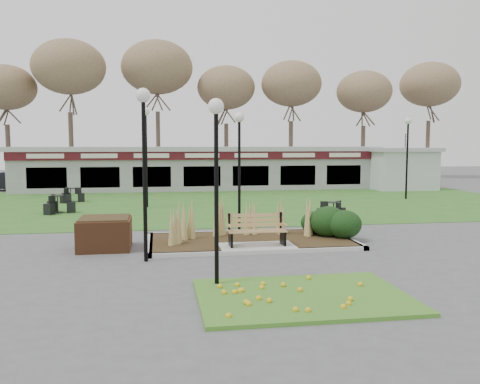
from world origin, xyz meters
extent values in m
plane|color=#515154|center=(0.00, 0.00, 0.00)|extent=(100.00, 100.00, 0.00)
cube|color=#2D601E|center=(0.00, 12.00, 0.01)|extent=(34.00, 16.00, 0.02)
cube|color=#337020|center=(0.00, -4.60, 0.04)|extent=(4.20, 3.00, 0.08)
cube|color=#2F2413|center=(0.00, 1.20, 0.06)|extent=(6.22, 3.22, 0.12)
cube|color=#B7B7B2|center=(0.00, -0.41, 0.06)|extent=(6.40, 0.18, 0.12)
cube|color=#B7B7B2|center=(0.00, 2.81, 0.06)|extent=(6.40, 0.18, 0.12)
cube|color=#B7B7B2|center=(-3.11, 1.20, 0.06)|extent=(0.18, 3.40, 0.12)
cube|color=#B7B7B2|center=(3.11, 1.20, 0.06)|extent=(0.18, 3.40, 0.12)
cube|color=#B7B7B2|center=(0.00, 0.15, 0.07)|extent=(2.20, 1.20, 0.13)
cone|color=tan|center=(-1.90, 1.60, 0.70)|extent=(0.36, 0.36, 1.15)
cone|color=tan|center=(-0.90, 2.00, 0.70)|extent=(0.36, 0.36, 1.15)
cone|color=tan|center=(0.20, 2.20, 0.70)|extent=(0.36, 0.36, 1.15)
cone|color=tan|center=(1.10, 2.00, 0.70)|extent=(0.36, 0.36, 1.15)
cone|color=tan|center=(1.90, 1.60, 0.70)|extent=(0.36, 0.36, 1.15)
cone|color=tan|center=(-2.40, 0.80, 0.70)|extent=(0.36, 0.36, 1.15)
ellipsoid|color=black|center=(2.60, 1.40, 0.59)|extent=(1.21, 1.10, 0.99)
ellipsoid|color=black|center=(3.00, 1.00, 0.54)|extent=(1.10, 1.00, 0.90)
ellipsoid|color=black|center=(2.90, 1.90, 0.53)|extent=(1.06, 0.96, 0.86)
ellipsoid|color=black|center=(2.30, 1.90, 0.48)|extent=(0.92, 0.84, 0.76)
cube|color=#A37D49|center=(0.00, 0.15, 0.56)|extent=(1.70, 0.57, 0.04)
cube|color=#A37D49|center=(0.00, 0.46, 0.84)|extent=(1.70, 0.13, 0.44)
cube|color=black|center=(-0.78, 0.15, 0.34)|extent=(0.06, 0.55, 0.42)
cube|color=black|center=(0.78, 0.15, 0.34)|extent=(0.06, 0.55, 0.42)
cube|color=black|center=(-0.78, 0.45, 0.81)|extent=(0.06, 0.06, 0.50)
cube|color=black|center=(0.78, 0.45, 0.81)|extent=(0.06, 0.06, 0.50)
cube|color=#A37D49|center=(-0.82, 0.13, 0.74)|extent=(0.05, 0.50, 0.04)
cube|color=#A37D49|center=(0.82, 0.13, 0.74)|extent=(0.05, 0.50, 0.04)
cube|color=brown|center=(-4.40, 1.00, 0.45)|extent=(1.50, 1.50, 0.90)
cube|color=#2F2413|center=(-4.40, 1.00, 0.92)|extent=(1.40, 1.40, 0.06)
cube|color=gray|center=(0.00, 20.00, 1.30)|extent=(24.00, 3.00, 2.60)
cube|color=#4A1017|center=(0.00, 18.45, 2.35)|extent=(24.00, 0.18, 0.55)
cube|color=#B4B3B8|center=(0.00, 20.00, 2.75)|extent=(24.60, 3.40, 0.30)
cube|color=silver|center=(0.00, 18.34, 2.35)|extent=(22.00, 0.02, 0.28)
cube|color=black|center=(0.00, 18.55, 1.00)|extent=(22.00, 0.10, 1.30)
cube|color=silver|center=(13.50, 18.00, 1.30)|extent=(4.00, 3.00, 2.60)
cube|color=#B4B3B8|center=(13.50, 18.00, 2.70)|extent=(4.40, 3.40, 0.25)
cylinder|color=#47382B|center=(-9.00, 28.00, 2.59)|extent=(0.36, 0.36, 5.17)
ellipsoid|color=brown|center=(-9.00, 28.00, 8.39)|extent=(5.24, 5.24, 3.93)
cylinder|color=#47382B|center=(-3.00, 28.00, 2.59)|extent=(0.36, 0.36, 5.17)
ellipsoid|color=brown|center=(-3.00, 28.00, 8.39)|extent=(5.24, 5.24, 3.93)
cylinder|color=#47382B|center=(3.00, 28.00, 2.59)|extent=(0.36, 0.36, 5.17)
ellipsoid|color=brown|center=(3.00, 28.00, 8.39)|extent=(5.24, 5.24, 3.93)
cylinder|color=#47382B|center=(9.00, 28.00, 2.59)|extent=(0.36, 0.36, 5.17)
ellipsoid|color=brown|center=(9.00, 28.00, 8.39)|extent=(5.24, 5.24, 3.93)
cylinder|color=#47382B|center=(15.00, 28.00, 2.59)|extent=(0.36, 0.36, 5.17)
ellipsoid|color=brown|center=(15.00, 28.00, 8.39)|extent=(5.24, 5.24, 3.93)
cylinder|color=#47382B|center=(21.00, 28.00, 2.59)|extent=(0.36, 0.36, 5.17)
ellipsoid|color=brown|center=(21.00, 28.00, 8.39)|extent=(5.24, 5.24, 3.93)
cylinder|color=black|center=(-3.18, -0.80, 2.08)|extent=(0.10, 0.10, 4.17)
sphere|color=white|center=(-3.18, -0.80, 4.33)|extent=(0.38, 0.38, 0.38)
cylinder|color=black|center=(-1.61, -3.50, 1.86)|extent=(0.09, 0.09, 3.73)
sphere|color=white|center=(-1.61, -3.50, 3.88)|extent=(0.34, 0.34, 0.34)
cylinder|color=black|center=(-0.02, 3.25, 1.93)|extent=(0.10, 0.10, 3.85)
sphere|color=white|center=(-0.02, 3.25, 4.01)|extent=(0.35, 0.35, 0.35)
cylinder|color=black|center=(-3.37, 10.75, 2.23)|extent=(0.11, 0.11, 4.46)
sphere|color=white|center=(-3.37, 10.75, 4.64)|extent=(0.40, 0.40, 0.40)
cylinder|color=black|center=(10.89, 12.21, 2.10)|extent=(0.10, 0.10, 4.19)
sphere|color=white|center=(10.89, 12.21, 4.36)|extent=(0.38, 0.38, 0.38)
cylinder|color=black|center=(-7.42, 13.64, 0.03)|extent=(0.43, 0.43, 0.03)
cylinder|color=black|center=(-7.42, 13.64, 0.38)|extent=(0.05, 0.05, 0.71)
cylinder|color=black|center=(-7.42, 13.64, 0.75)|extent=(0.59, 0.59, 0.02)
cube|color=black|center=(-6.88, 13.69, 0.25)|extent=(0.36, 0.36, 0.45)
cube|color=black|center=(-7.72, 14.09, 0.25)|extent=(0.47, 0.47, 0.45)
cube|color=black|center=(-7.65, 13.15, 0.25)|extent=(0.45, 0.45, 0.45)
cylinder|color=black|center=(-7.26, 9.27, 0.04)|extent=(0.46, 0.46, 0.03)
cylinder|color=black|center=(-7.26, 9.27, 0.41)|extent=(0.05, 0.05, 0.76)
cylinder|color=black|center=(-7.26, 9.27, 0.80)|extent=(0.63, 0.63, 0.03)
cube|color=black|center=(-6.69, 9.30, 0.26)|extent=(0.38, 0.38, 0.48)
cube|color=black|center=(-7.58, 9.75, 0.26)|extent=(0.49, 0.49, 0.48)
cube|color=black|center=(-7.52, 8.75, 0.26)|extent=(0.48, 0.48, 0.48)
cylinder|color=black|center=(4.23, 5.46, 0.03)|extent=(0.42, 0.42, 0.03)
cylinder|color=black|center=(4.23, 5.46, 0.37)|extent=(0.05, 0.05, 0.68)
cylinder|color=black|center=(4.23, 5.46, 0.72)|extent=(0.57, 0.57, 0.02)
cube|color=black|center=(4.65, 5.77, 0.24)|extent=(0.45, 0.45, 0.43)
cube|color=black|center=(3.75, 5.66, 0.24)|extent=(0.42, 0.42, 0.43)
cube|color=black|center=(4.29, 4.95, 0.24)|extent=(0.36, 0.36, 0.43)
cylinder|color=black|center=(13.73, 18.00, 1.10)|extent=(0.06, 0.06, 2.20)
imported|color=#354BBB|center=(13.73, 18.00, 1.69)|extent=(2.50, 2.53, 1.94)
imported|color=black|center=(-12.04, 21.00, 0.63)|extent=(4.05, 2.68, 1.26)
camera|label=1|loc=(-2.84, -14.20, 3.09)|focal=38.00mm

